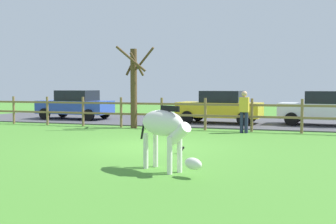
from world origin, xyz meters
name	(u,v)px	position (x,y,z in m)	size (l,w,h in m)	color
ground_plane	(153,146)	(0.00, 0.00, 0.00)	(60.00, 60.00, 0.00)	#47842D
parking_asphalt	(215,121)	(0.00, 9.30, 0.03)	(28.00, 7.40, 0.05)	#47474C
paddock_fence	(183,112)	(-0.48, 5.00, 0.76)	(21.15, 0.11, 1.34)	olive
bare_tree	(134,84)	(-2.66, 4.87, 1.90)	(1.37, 1.64, 3.54)	#513A23
zebra	(165,128)	(1.47, -3.30, 0.93)	(1.72, 1.21, 1.41)	white
crow_on_grass	(180,149)	(1.16, -1.05, 0.13)	(0.22, 0.10, 0.20)	black
parked_car_blue	(76,104)	(-7.42, 7.95, 0.84)	(4.04, 1.97, 1.56)	#2D4CAD
parked_car_yellow	(220,107)	(0.54, 7.95, 0.84)	(4.12, 2.13, 1.56)	yellow
parked_car_white	(326,108)	(5.33, 8.26, 0.84)	(4.16, 2.23, 1.56)	white
visitor_near_fence	(244,110)	(2.15, 4.46, 0.91)	(0.38, 0.25, 1.64)	#232847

